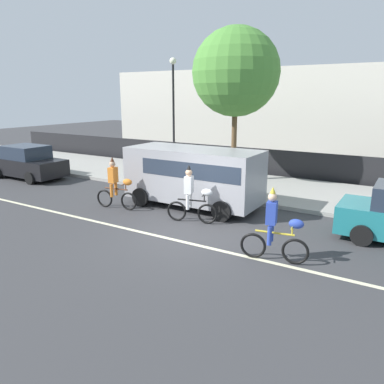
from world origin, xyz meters
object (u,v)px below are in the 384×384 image
object	(u,v)px
parade_cyclist_orange	(116,186)
parked_van_grey	(195,173)
parade_cyclist_cobalt	(275,229)
parked_car_black	(28,163)
parade_cyclist_zebra	(192,198)
street_lamp_post	(173,97)

from	to	relation	value
parade_cyclist_orange	parked_van_grey	bearing A→B (deg)	36.41
parade_cyclist_cobalt	parked_car_black	world-z (taller)	parade_cyclist_cobalt
parade_cyclist_zebra	street_lamp_post	distance (m)	9.77
parade_cyclist_cobalt	street_lamp_post	size ratio (longest dim) A/B	0.33
parade_cyclist_zebra	parade_cyclist_orange	bearing A→B (deg)	-177.74
parked_car_black	street_lamp_post	size ratio (longest dim) A/B	0.70
parked_car_black	parade_cyclist_orange	bearing A→B (deg)	-12.77
parade_cyclist_zebra	parked_car_black	bearing A→B (deg)	171.62
parade_cyclist_orange	parade_cyclist_zebra	bearing A→B (deg)	2.26
parade_cyclist_zebra	parked_van_grey	world-z (taller)	parked_van_grey
parade_cyclist_cobalt	parade_cyclist_zebra	bearing A→B (deg)	155.78
parade_cyclist_zebra	parked_van_grey	xyz separation A→B (m)	(-0.84, 1.59, 0.44)
parade_cyclist_cobalt	parked_van_grey	bearing A→B (deg)	143.45
parked_van_grey	parked_car_black	size ratio (longest dim) A/B	1.22
parade_cyclist_zebra	parked_car_black	world-z (taller)	parade_cyclist_zebra
parade_cyclist_orange	street_lamp_post	size ratio (longest dim) A/B	0.33
parade_cyclist_orange	street_lamp_post	bearing A→B (deg)	108.36
parade_cyclist_cobalt	parked_van_grey	world-z (taller)	parked_van_grey
parade_cyclist_orange	parade_cyclist_zebra	size ratio (longest dim) A/B	1.00
parade_cyclist_orange	parade_cyclist_cobalt	bearing A→B (deg)	-11.89
parade_cyclist_cobalt	parked_van_grey	distance (m)	5.19
parade_cyclist_cobalt	street_lamp_post	world-z (taller)	street_lamp_post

